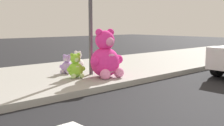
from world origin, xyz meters
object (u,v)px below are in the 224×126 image
(plush_lavender, at_px, (67,66))
(sign_pole, at_px, (91,14))
(plush_white, at_px, (77,63))
(plush_pink_large, at_px, (106,58))
(plush_lime, at_px, (76,68))

(plush_lavender, bearing_deg, sign_pole, -56.16)
(plush_lavender, relative_size, plush_white, 0.92)
(plush_lavender, height_order, plush_white, plush_white)
(plush_pink_large, xyz_separation_m, plush_lavender, (-0.46, 1.21, -0.30))
(plush_lavender, bearing_deg, plush_lime, -104.92)
(plush_lime, bearing_deg, plush_pink_large, -35.61)
(sign_pole, height_order, plush_white, sign_pole)
(plush_lavender, bearing_deg, plush_pink_large, -69.11)
(sign_pole, relative_size, plush_pink_large, 2.44)
(plush_pink_large, height_order, plush_lime, plush_pink_large)
(plush_pink_large, bearing_deg, plush_lavender, 110.89)
(plush_white, bearing_deg, plush_lime, -127.64)
(plush_lime, xyz_separation_m, plush_lavender, (0.20, 0.74, -0.04))
(plush_lime, xyz_separation_m, plush_white, (0.74, 0.96, -0.02))
(sign_pole, bearing_deg, plush_pink_large, -85.63)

